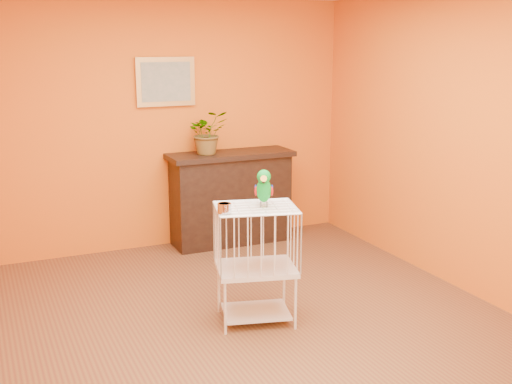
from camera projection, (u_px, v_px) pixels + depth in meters
name	position (u px, v px, depth m)	size (l,w,h in m)	color
ground	(253.00, 324.00, 5.02)	(4.50, 4.50, 0.00)	brown
room_shell	(253.00, 123.00, 4.65)	(4.50, 4.50, 4.50)	#D06113
console_cabinet	(231.00, 198.00, 6.94)	(1.35, 0.48, 1.00)	black
potted_plant	(206.00, 137.00, 6.73)	(0.41, 0.46, 0.36)	#26722D
framed_picture	(166.00, 82.00, 6.58)	(0.62, 0.04, 0.50)	#BF8B44
birdcage	(256.00, 263.00, 4.98)	(0.70, 0.60, 0.93)	silver
feed_cup	(224.00, 208.00, 4.69)	(0.10, 0.10, 0.07)	silver
parrot	(264.00, 188.00, 4.85)	(0.18, 0.26, 0.30)	#59544C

